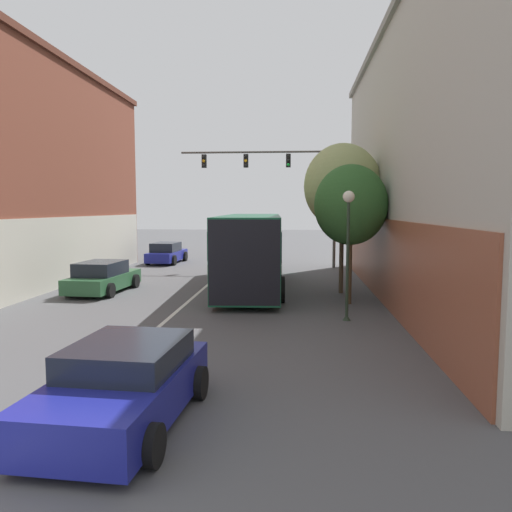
% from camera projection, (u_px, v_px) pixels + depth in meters
% --- Properties ---
extents(lane_center_line, '(0.14, 42.62, 0.01)m').
position_uv_depth(lane_center_line, '(190.00, 300.00, 19.67)').
color(lane_center_line, silver).
rests_on(lane_center_line, ground_plane).
extents(building_right_storefront, '(8.92, 23.93, 10.65)m').
position_uv_depth(building_right_storefront, '(497.00, 160.00, 18.97)').
color(building_right_storefront, '#B7B2A3').
rests_on(building_right_storefront, ground_plane).
extents(bus, '(3.23, 11.70, 3.29)m').
position_uv_depth(bus, '(252.00, 247.00, 22.59)').
color(bus, '#145133').
rests_on(bus, ground_plane).
extents(hatchback_foreground, '(2.37, 4.20, 1.34)m').
position_uv_depth(hatchback_foreground, '(124.00, 385.00, 8.34)').
color(hatchback_foreground, navy).
rests_on(hatchback_foreground, ground_plane).
extents(parked_car_left_near, '(2.23, 4.34, 1.34)m').
position_uv_depth(parked_car_left_near, '(103.00, 278.00, 21.40)').
color(parked_car_left_near, '#285633').
rests_on(parked_car_left_near, ground_plane).
extents(parked_car_left_mid, '(2.08, 4.32, 1.36)m').
position_uv_depth(parked_car_left_mid, '(167.00, 253.00, 32.84)').
color(parked_car_left_mid, navy).
rests_on(parked_car_left_mid, ground_plane).
extents(traffic_signal_gantry, '(9.42, 0.36, 7.28)m').
position_uv_depth(traffic_signal_gantry, '(284.00, 178.00, 30.08)').
color(traffic_signal_gantry, '#514C47').
rests_on(traffic_signal_gantry, ground_plane).
extents(street_lamp, '(0.38, 0.38, 4.15)m').
position_uv_depth(street_lamp, '(348.00, 236.00, 15.81)').
color(street_lamp, '#233323').
rests_on(street_lamp, ground_plane).
extents(street_tree_near, '(2.72, 2.45, 5.22)m').
position_uv_depth(street_tree_near, '(351.00, 205.00, 18.53)').
color(street_tree_near, '#4C3823').
rests_on(street_tree_near, ground_plane).
extents(street_tree_far, '(3.22, 2.90, 6.30)m').
position_uv_depth(street_tree_far, '(343.00, 186.00, 20.85)').
color(street_tree_far, brown).
rests_on(street_tree_far, ground_plane).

